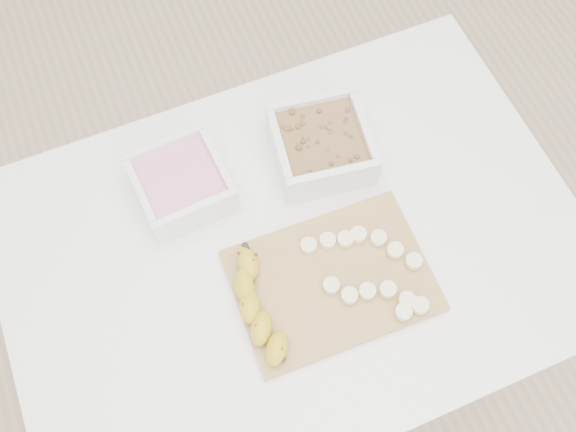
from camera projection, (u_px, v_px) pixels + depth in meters
name	position (u px, v px, depth m)	size (l,w,h in m)	color
ground	(292.00, 346.00, 1.79)	(3.50, 3.50, 0.00)	#C6AD89
table	(294.00, 264.00, 1.20)	(1.00, 0.70, 0.75)	white
bowl_yogurt	(182.00, 183.00, 1.12)	(0.16, 0.16, 0.07)	white
bowl_granola	(321.00, 145.00, 1.15)	(0.19, 0.19, 0.08)	white
cutting_board	(332.00, 281.00, 1.08)	(0.32, 0.23, 0.01)	#B1834B
banana	(259.00, 308.00, 1.03)	(0.05, 0.20, 0.03)	gold
banana_slices	(371.00, 270.00, 1.07)	(0.18, 0.20, 0.02)	#F7EEB9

